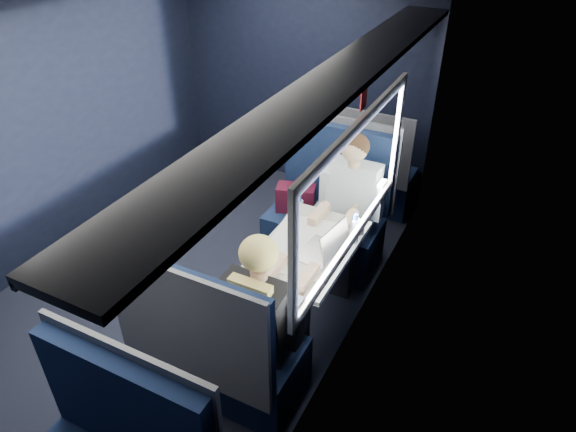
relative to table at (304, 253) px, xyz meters
The scene contains 12 objects.
ground 1.23m from the table, behind, with size 2.80×4.20×0.01m, color black.
room_shell 1.30m from the table, behind, with size 3.00×4.40×2.40m.
table is the anchor object (origin of this frame).
seat_bay_near 0.92m from the table, 102.61° to the left, with size 1.04×0.62×1.26m.
seat_bay_far 0.93m from the table, 101.78° to the right, with size 1.04×0.62×1.26m.
seat_row_front 1.82m from the table, 95.80° to the left, with size 1.04×0.51×1.16m.
man 0.70m from the table, 84.48° to the left, with size 0.53×0.56×1.32m.
woman 0.71m from the table, 84.55° to the right, with size 0.53×0.56×1.32m.
papers 0.08m from the table, 133.56° to the right, with size 0.49×0.71×0.01m, color white.
laptop 0.24m from the table, 12.28° to the right, with size 0.30×0.37×0.25m.
bottle_small 0.40m from the table, 33.91° to the left, with size 0.07×0.07×0.23m.
cup 0.45m from the table, 46.66° to the left, with size 0.07×0.07×0.09m, color white.
Camera 1 is at (2.26, -2.68, 2.94)m, focal length 32.00 mm.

